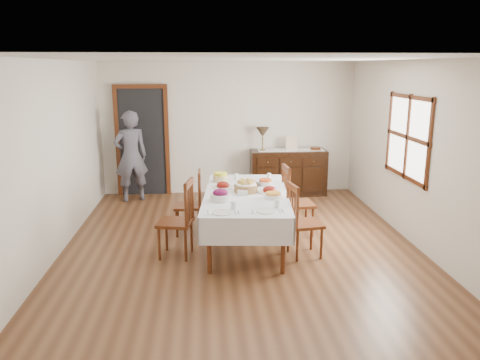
{
  "coord_description": "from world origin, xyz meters",
  "views": [
    {
      "loc": [
        -0.5,
        -6.27,
        2.51
      ],
      "look_at": [
        0.0,
        0.1,
        0.95
      ],
      "focal_mm": 35.0,
      "sensor_mm": 36.0,
      "label": 1
    }
  ],
  "objects": [
    {
      "name": "beet_bowl",
      "position": [
        -0.29,
        -0.32,
        0.85
      ],
      "size": [
        0.27,
        0.27,
        0.16
      ],
      "color": "silver",
      "rests_on": "dining_table"
    },
    {
      "name": "ham_platter_b",
      "position": [
        0.41,
        0.03,
        0.81
      ],
      "size": [
        0.33,
        0.33,
        0.11
      ],
      "color": "silver",
      "rests_on": "dining_table"
    },
    {
      "name": "chair_left_near",
      "position": [
        -0.85,
        -0.29,
        0.54
      ],
      "size": [
        0.52,
        0.52,
        1.06
      ],
      "rotation": [
        0.0,
        0.0,
        -1.77
      ],
      "color": "#502410",
      "rests_on": "ground"
    },
    {
      "name": "picture_frame",
      "position": [
        1.22,
        2.68,
        1.03
      ],
      "size": [
        0.22,
        0.08,
        0.28
      ],
      "color": "beige",
      "rests_on": "sideboard"
    },
    {
      "name": "egg_basket",
      "position": [
        0.16,
        0.39,
        0.81
      ],
      "size": [
        0.26,
        0.26,
        0.1
      ],
      "color": "black",
      "rests_on": "dining_table"
    },
    {
      "name": "setting_left",
      "position": [
        -0.25,
        -0.82,
        0.8
      ],
      "size": [
        0.43,
        0.31,
        0.1
      ],
      "color": "silver",
      "rests_on": "dining_table"
    },
    {
      "name": "chair_left_far",
      "position": [
        -0.71,
        0.59,
        0.5
      ],
      "size": [
        0.41,
        0.41,
        0.98
      ],
      "rotation": [
        0.0,
        0.0,
        -1.57
      ],
      "color": "#502410",
      "rests_on": "ground"
    },
    {
      "name": "table_lamp",
      "position": [
        0.65,
        2.71,
        1.25
      ],
      "size": [
        0.26,
        0.26,
        0.46
      ],
      "color": "brown",
      "rests_on": "sideboard"
    },
    {
      "name": "glass_far_a",
      "position": [
        -0.01,
        0.79,
        0.83
      ],
      "size": [
        0.07,
        0.07,
        0.1
      ],
      "color": "white",
      "rests_on": "dining_table"
    },
    {
      "name": "ham_platter_a",
      "position": [
        -0.23,
        0.34,
        0.81
      ],
      "size": [
        0.32,
        0.32,
        0.11
      ],
      "color": "silver",
      "rests_on": "dining_table"
    },
    {
      "name": "sideboard",
      "position": [
        1.17,
        2.72,
        0.45
      ],
      "size": [
        1.49,
        0.54,
        0.89
      ],
      "color": "black",
      "rests_on": "ground"
    },
    {
      "name": "butter_dish",
      "position": [
        0.02,
        -0.09,
        0.81
      ],
      "size": [
        0.15,
        0.1,
        0.07
      ],
      "color": "silver",
      "rests_on": "dining_table"
    },
    {
      "name": "pineapple_bowl",
      "position": [
        -0.25,
        0.72,
        0.85
      ],
      "size": [
        0.23,
        0.23,
        0.14
      ],
      "color": "#D3C185",
      "rests_on": "dining_table"
    },
    {
      "name": "ground",
      "position": [
        0.0,
        0.0,
        0.0
      ],
      "size": [
        6.0,
        6.0,
        0.0
      ],
      "primitive_type": "plane",
      "color": "brown"
    },
    {
      "name": "dining_table",
      "position": [
        0.08,
        0.04,
        0.69
      ],
      "size": [
        1.35,
        2.36,
        0.78
      ],
      "rotation": [
        0.0,
        0.0,
        -0.09
      ],
      "color": "silver",
      "rests_on": "ground"
    },
    {
      "name": "glass_far_b",
      "position": [
        0.51,
        0.79,
        0.83
      ],
      "size": [
        0.06,
        0.06,
        0.1
      ],
      "color": "white",
      "rests_on": "dining_table"
    },
    {
      "name": "chair_right_far",
      "position": [
        0.86,
        0.43,
        0.54
      ],
      "size": [
        0.47,
        0.47,
        1.07
      ],
      "rotation": [
        0.0,
        0.0,
        1.63
      ],
      "color": "#502410",
      "rests_on": "ground"
    },
    {
      "name": "casserole_dish",
      "position": [
        0.42,
        -0.26,
        0.82
      ],
      "size": [
        0.23,
        0.23,
        0.08
      ],
      "color": "silver",
      "rests_on": "dining_table"
    },
    {
      "name": "carrot_bowl",
      "position": [
        0.41,
        0.44,
        0.82
      ],
      "size": [
        0.2,
        0.2,
        0.09
      ],
      "color": "silver",
      "rests_on": "dining_table"
    },
    {
      "name": "bread_basket",
      "position": [
        0.08,
        0.09,
        0.85
      ],
      "size": [
        0.33,
        0.33,
        0.18
      ],
      "color": "brown",
      "rests_on": "dining_table"
    },
    {
      "name": "setting_right",
      "position": [
        0.3,
        -0.8,
        0.8
      ],
      "size": [
        0.43,
        0.31,
        0.1
      ],
      "color": "silver",
      "rests_on": "dining_table"
    },
    {
      "name": "deco_bowl",
      "position": [
        1.7,
        2.7,
        0.92
      ],
      "size": [
        0.2,
        0.2,
        0.06
      ],
      "color": "#502410",
      "rests_on": "sideboard"
    },
    {
      "name": "person",
      "position": [
        -1.87,
        2.51,
        0.92
      ],
      "size": [
        0.66,
        0.54,
        1.83
      ],
      "primitive_type": "imported",
      "rotation": [
        0.0,
        0.0,
        3.49
      ],
      "color": "#4F4E5A",
      "rests_on": "ground"
    },
    {
      "name": "runner",
      "position": [
        1.22,
        2.75,
        0.9
      ],
      "size": [
        1.3,
        0.35,
        0.01
      ],
      "color": "white",
      "rests_on": "sideboard"
    },
    {
      "name": "room_shell",
      "position": [
        -0.15,
        0.42,
        1.64
      ],
      "size": [
        5.02,
        6.02,
        2.65
      ],
      "color": "silver",
      "rests_on": "ground"
    },
    {
      "name": "chair_right_near",
      "position": [
        0.78,
        -0.42,
        0.51
      ],
      "size": [
        0.49,
        0.49,
        1.01
      ],
      "rotation": [
        0.0,
        0.0,
        1.75
      ],
      "color": "#502410",
      "rests_on": "ground"
    }
  ]
}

